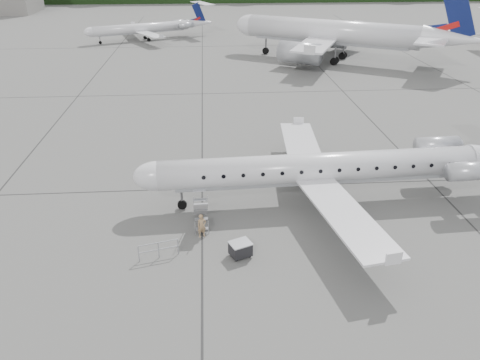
{
  "coord_description": "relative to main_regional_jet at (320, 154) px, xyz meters",
  "views": [
    {
      "loc": [
        -6.3,
        -22.37,
        15.67
      ],
      "look_at": [
        -4.39,
        4.16,
        2.3
      ],
      "focal_mm": 35.0,
      "sensor_mm": 36.0,
      "label": 1
    }
  ],
  "objects": [
    {
      "name": "main_regional_jet",
      "position": [
        0.0,
        0.0,
        0.0
      ],
      "size": [
        28.01,
        20.8,
        6.95
      ],
      "primitive_type": null,
      "rotation": [
        0.0,
        0.0,
        0.05
      ],
      "color": "silver",
      "rests_on": "ground"
    },
    {
      "name": "baggage_cart",
      "position": [
        -5.64,
        -6.02,
        -2.99
      ],
      "size": [
        1.38,
        1.27,
        0.97
      ],
      "primitive_type": null,
      "rotation": [
        0.0,
        0.0,
        0.41
      ],
      "color": "black",
      "rests_on": "ground"
    },
    {
      "name": "bg_regional_left",
      "position": [
        -18.79,
        62.09,
        -0.46
      ],
      "size": [
        27.7,
        24.4,
        6.03
      ],
      "primitive_type": null,
      "rotation": [
        0.0,
        0.0,
        0.41
      ],
      "color": "silver",
      "rests_on": "ground"
    },
    {
      "name": "ground",
      "position": [
        -0.91,
        -5.21,
        -3.47
      ],
      "size": [
        320.0,
        320.0,
        0.0
      ],
      "primitive_type": "plane",
      "color": "#5D5D5A",
      "rests_on": "ground"
    },
    {
      "name": "bg_narrowbody",
      "position": [
        11.29,
        42.95,
        2.46
      ],
      "size": [
        40.58,
        37.49,
        11.86
      ],
      "primitive_type": null,
      "rotation": [
        0.0,
        0.0,
        -0.55
      ],
      "color": "silver",
      "rests_on": "ground"
    },
    {
      "name": "airstair",
      "position": [
        -7.85,
        -2.56,
        -2.38
      ],
      "size": [
        0.96,
        2.35,
        2.18
      ],
      "primitive_type": null,
      "rotation": [
        0.0,
        0.0,
        0.05
      ],
      "color": "silver",
      "rests_on": "ground"
    },
    {
      "name": "passenger",
      "position": [
        -7.78,
        -3.86,
        -2.72
      ],
      "size": [
        0.64,
        0.52,
        1.5
      ],
      "primitive_type": "imported",
      "rotation": [
        0.0,
        0.0,
        0.34
      ],
      "color": "#997953",
      "rests_on": "ground"
    },
    {
      "name": "safety_railing",
      "position": [
        -10.19,
        -5.83,
        -2.97
      ],
      "size": [
        2.15,
        0.63,
        1.0
      ],
      "primitive_type": null,
      "rotation": [
        0.0,
        0.0,
        0.25
      ],
      "color": "#9A9CA2",
      "rests_on": "ground"
    }
  ]
}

